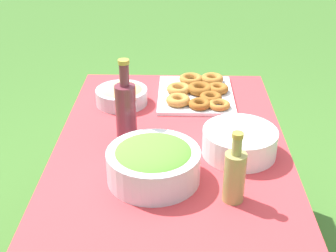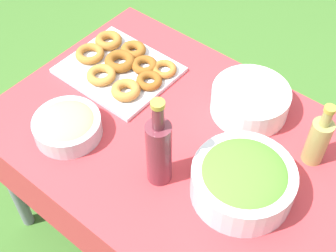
# 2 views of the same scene
# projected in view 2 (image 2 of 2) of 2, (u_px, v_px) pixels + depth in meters

# --- Properties ---
(ground_plane) EXTENTS (14.00, 14.00, 0.00)m
(ground_plane) POSITION_uv_depth(u_px,v_px,m) (178.00, 235.00, 2.09)
(ground_plane) COLOR #3D6B28
(picnic_table) EXTENTS (1.26, 0.87, 0.69)m
(picnic_table) POSITION_uv_depth(u_px,v_px,m) (180.00, 154.00, 1.63)
(picnic_table) COLOR #B73338
(picnic_table) RESTS_ON ground_plane
(salad_bowl) EXTENTS (0.31, 0.31, 0.13)m
(salad_bowl) POSITION_uv_depth(u_px,v_px,m) (243.00, 180.00, 1.37)
(salad_bowl) COLOR silver
(salad_bowl) RESTS_ON picnic_table
(pasta_bowl) EXTENTS (0.23, 0.23, 0.08)m
(pasta_bowl) POSITION_uv_depth(u_px,v_px,m) (67.00, 125.00, 1.54)
(pasta_bowl) COLOR #B2B7BC
(pasta_bowl) RESTS_ON picnic_table
(donut_platter) EXTENTS (0.41, 0.34, 0.05)m
(donut_platter) POSITION_uv_depth(u_px,v_px,m) (121.00, 66.00, 1.76)
(donut_platter) COLOR silver
(donut_platter) RESTS_ON picnic_table
(plate_stack) EXTENTS (0.27, 0.27, 0.10)m
(plate_stack) POSITION_uv_depth(u_px,v_px,m) (250.00, 101.00, 1.61)
(plate_stack) COLOR white
(plate_stack) RESTS_ON picnic_table
(olive_oil_bottle) EXTENTS (0.07, 0.07, 0.24)m
(olive_oil_bottle) POSITION_uv_depth(u_px,v_px,m) (318.00, 140.00, 1.44)
(olive_oil_bottle) COLOR #998E4C
(olive_oil_bottle) RESTS_ON picnic_table
(wine_bottle) EXTENTS (0.08, 0.08, 0.33)m
(wine_bottle) POSITION_uv_depth(u_px,v_px,m) (159.00, 150.00, 1.36)
(wine_bottle) COLOR maroon
(wine_bottle) RESTS_ON picnic_table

